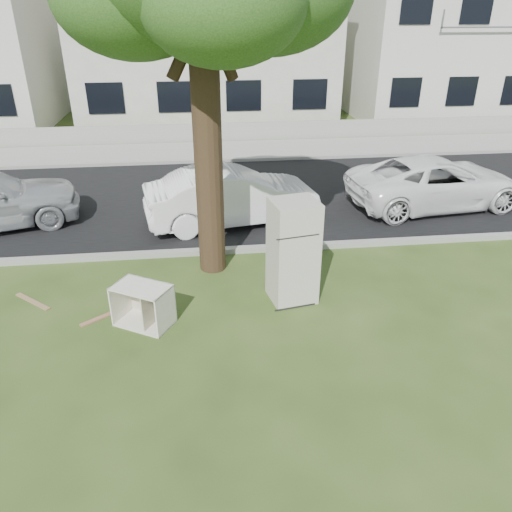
{
  "coord_description": "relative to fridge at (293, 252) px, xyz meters",
  "views": [
    {
      "loc": [
        -0.58,
        -7.51,
        4.99
      ],
      "look_at": [
        0.37,
        0.6,
        0.83
      ],
      "focal_mm": 35.0,
      "sensor_mm": 36.0,
      "label": 1
    }
  ],
  "objects": [
    {
      "name": "plank_a",
      "position": [
        -3.3,
        -0.16,
        -0.96
      ],
      "size": [
        1.03,
        0.79,
        0.02
      ],
      "primitive_type": "cube",
      "rotation": [
        0.0,
        0.0,
        0.63
      ],
      "color": "#966548",
      "rests_on": "ground"
    },
    {
      "name": "car_center",
      "position": [
        -0.83,
        3.73,
        -0.26
      ],
      "size": [
        4.48,
        2.22,
        1.41
      ],
      "primitive_type": "imported",
      "rotation": [
        0.0,
        0.0,
        1.75
      ],
      "color": "white",
      "rests_on": "ground"
    },
    {
      "name": "plank_c",
      "position": [
        -2.62,
        0.02,
        -0.96
      ],
      "size": [
        0.28,
        0.86,
        0.02
      ],
      "primitive_type": "cube",
      "rotation": [
        0.0,
        0.0,
        1.35
      ],
      "color": "#A77E5D",
      "rests_on": "ground"
    },
    {
      "name": "townhouse_right",
      "position": [
        10.98,
        17.08,
        2.46
      ],
      "size": [
        10.2,
        8.16,
        6.84
      ],
      "color": "silver",
      "rests_on": "ground"
    },
    {
      "name": "car_right",
      "position": [
        4.74,
        4.29,
        -0.3
      ],
      "size": [
        5.01,
        2.75,
        1.33
      ],
      "primitive_type": "imported",
      "rotation": [
        0.0,
        0.0,
        1.69
      ],
      "color": "white",
      "rests_on": "ground"
    },
    {
      "name": "low_wall",
      "position": [
        -1.02,
        12.18,
        -0.62
      ],
      "size": [
        120.0,
        0.15,
        0.7
      ],
      "primitive_type": "cube",
      "color": "gray",
      "rests_on": "ground"
    },
    {
      "name": "plank_b",
      "position": [
        -4.82,
        0.4,
        -0.96
      ],
      "size": [
        0.78,
        0.7,
        0.02
      ],
      "primitive_type": "cube",
      "rotation": [
        0.0,
        0.0,
        -0.72
      ],
      "color": "#916F4C",
      "rests_on": "ground"
    },
    {
      "name": "kerb_far",
      "position": [
        -1.02,
        9.13,
        -0.97
      ],
      "size": [
        120.0,
        0.18,
        0.12
      ],
      "primitive_type": "cube",
      "color": "gray",
      "rests_on": "ground"
    },
    {
      "name": "ground",
      "position": [
        -1.02,
        -0.42,
        -0.97
      ],
      "size": [
        120.0,
        120.0,
        0.0
      ],
      "primitive_type": "plane",
      "color": "#2E4217"
    },
    {
      "name": "sidewalk",
      "position": [
        -1.02,
        10.58,
        -0.96
      ],
      "size": [
        120.0,
        2.8,
        0.01
      ],
      "primitive_type": "cube",
      "color": "gray",
      "rests_on": "ground"
    },
    {
      "name": "fridge",
      "position": [
        0.0,
        0.0,
        0.0
      ],
      "size": [
        0.92,
        0.87,
        1.94
      ],
      "primitive_type": "cube",
      "rotation": [
        0.0,
        0.0,
        0.18
      ],
      "color": "silver",
      "rests_on": "ground"
    },
    {
      "name": "road",
      "position": [
        -1.02,
        5.58,
        -0.96
      ],
      "size": [
        120.0,
        7.0,
        0.01
      ],
      "primitive_type": "cube",
      "color": "black",
      "rests_on": "ground"
    },
    {
      "name": "kerb_near",
      "position": [
        -1.02,
        2.03,
        -0.97
      ],
      "size": [
        120.0,
        0.18,
        0.12
      ],
      "primitive_type": "cube",
      "color": "gray",
      "rests_on": "ground"
    },
    {
      "name": "cabinet",
      "position": [
        -2.68,
        -0.55,
        -0.6
      ],
      "size": [
        1.11,
        0.99,
        0.74
      ],
      "primitive_type": "cube",
      "rotation": [
        0.0,
        0.0,
        -0.53
      ],
      "color": "beige",
      "rests_on": "ground"
    },
    {
      "name": "townhouse_center",
      "position": [
        -1.02,
        17.08,
        2.76
      ],
      "size": [
        11.22,
        8.16,
        7.44
      ],
      "color": "silver",
      "rests_on": "ground"
    }
  ]
}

